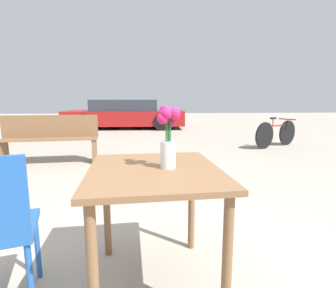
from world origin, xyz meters
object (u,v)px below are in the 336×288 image
object	(u,v)px
table_front	(155,188)
parked_car	(125,114)
bench_near	(50,137)
bicycle	(276,133)
flower_vase	(168,137)

from	to	relation	value
table_front	parked_car	world-z (taller)	parked_car
bench_near	parked_car	bearing A→B (deg)	81.94
table_front	bicycle	xyz separation A→B (m)	(2.99, 4.55, -0.30)
table_front	bench_near	distance (m)	3.72
parked_car	bench_near	bearing A→B (deg)	-98.06
flower_vase	bench_near	size ratio (longest dim) A/B	0.22
flower_vase	parked_car	bearing A→B (deg)	96.76
table_front	flower_vase	distance (m)	0.30
flower_vase	bench_near	bearing A→B (deg)	119.86
bicycle	flower_vase	bearing A→B (deg)	-122.62
bench_near	table_front	bearing A→B (deg)	-61.25
bench_near	parked_car	size ratio (longest dim) A/B	0.37
flower_vase	parked_car	size ratio (longest dim) A/B	0.08
flower_vase	parked_car	xyz separation A→B (m)	(-1.06, 8.96, -0.38)
bench_near	parked_car	world-z (taller)	parked_car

